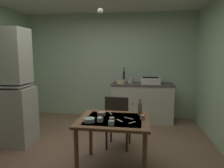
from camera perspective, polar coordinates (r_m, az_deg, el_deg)
name	(u,v)px	position (r m, az deg, el deg)	size (l,w,h in m)	color
ground_plane	(89,154)	(3.54, -6.38, -18.53)	(5.35, 5.35, 0.00)	#87654D
wall_back	(109,66)	(5.35, -0.82, 5.07)	(4.35, 0.10, 2.60)	#B2CFAE
hutch_cabinet	(3,91)	(4.11, -27.83, -1.74)	(1.03, 0.53, 2.02)	beige
counter_cabinet	(142,102)	(5.05, 8.22, -4.95)	(1.44, 0.64, 0.90)	beige
sink_basin	(150,80)	(4.96, 10.50, 0.95)	(0.44, 0.34, 0.15)	silver
hand_pump	(124,76)	(5.00, 3.28, 2.19)	(0.05, 0.27, 0.39)	#232328
mixing_bowl_counter	(121,82)	(4.93, 2.49, 0.63)	(0.21, 0.21, 0.09)	beige
stoneware_crock	(131,80)	(5.00, 5.14, 0.98)	(0.13, 0.13, 0.13)	beige
dining_table	(114,126)	(2.88, 0.51, -11.42)	(0.98, 0.83, 0.72)	brown
chair_far_side	(118,121)	(3.52, 1.60, -10.01)	(0.43, 0.43, 0.91)	#2C251C
serving_bowl_wide	(101,114)	(3.01, -2.90, -8.10)	(0.12, 0.12, 0.05)	tan
soup_bowl_small	(89,120)	(2.72, -6.21, -9.84)	(0.14, 0.14, 0.05)	#ADD1C1
teacup_mint	(111,123)	(2.59, -0.20, -10.63)	(0.08, 0.08, 0.06)	#ADD1C1
mug_tall	(143,117)	(2.83, 8.37, -9.03)	(0.07, 0.07, 0.06)	tan
mug_dark	(112,120)	(2.68, -0.04, -9.86)	(0.07, 0.07, 0.07)	tan
teacup_cream	(100,120)	(2.72, -3.31, -9.72)	(0.08, 0.08, 0.06)	white
glass_bottle	(140,109)	(3.02, 7.66, -6.73)	(0.06, 0.06, 0.24)	olive
table_knife	(110,113)	(3.11, -0.54, -7.95)	(0.18, 0.02, 0.01)	silver
teaspoon_near_bowl	(132,123)	(2.70, 5.51, -10.48)	(0.12, 0.02, 0.01)	beige
teaspoon_by_cup	(129,118)	(2.87, 4.63, -9.35)	(0.14, 0.02, 0.01)	beige
serving_spoon	(120,121)	(2.77, 2.12, -10.00)	(0.13, 0.02, 0.01)	beige
pendant_bulb	(100,11)	(3.08, -3.25, 19.33)	(0.08, 0.08, 0.08)	#F9EFCC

